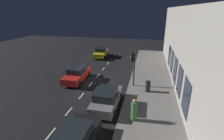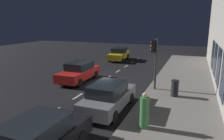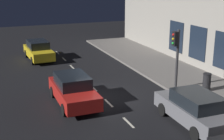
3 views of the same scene
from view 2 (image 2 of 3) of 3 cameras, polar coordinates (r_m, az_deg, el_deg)
The scene contains 10 objects.
ground_plane at distance 17.24m, azimuth -3.15°, elevation -3.31°, with size 60.00×60.00×0.00m, color black.
sidewalk at distance 15.77m, azimuth 18.05°, elevation -5.22°, with size 4.50×32.00×0.15m.
lane_centre_line at distance 16.38m, azimuth -4.61°, elevation -4.20°, with size 0.12×27.20×0.01m.
traffic_light at distance 14.84m, azimuth 11.41°, elevation 3.83°, with size 0.50×0.32×3.56m.
parked_car_0 at distance 17.58m, azimuth -8.91°, elevation -0.46°, with size 1.92×4.42×1.58m.
parked_car_1 at distance 11.68m, azimuth -0.92°, elevation -7.21°, with size 1.93×4.41×1.58m.
parked_car_2 at distance 8.15m, azimuth -19.28°, elevation -17.42°, with size 2.09×4.34×1.58m.
parked_car_3 at distance 26.89m, azimuth 1.90°, elevation 4.31°, with size 1.99×4.42×1.58m.
pedestrian_0 at distance 9.66m, azimuth 8.75°, elevation -11.10°, with size 0.54×0.54×1.66m.
trash_bin at distance 14.05m, azimuth 16.58°, elevation -4.74°, with size 0.49×0.49×1.05m.
Camera 2 is at (6.95, -15.03, 4.81)m, focal length 33.84 mm.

